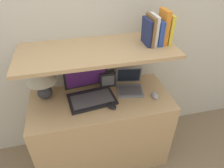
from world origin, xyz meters
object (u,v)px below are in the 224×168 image
object	(u,v)px
laptop_large	(90,91)
laptop_small	(130,86)
book_yellow	(168,28)
computer_mouse	(111,106)
book_navy	(146,32)
second_mouse	(155,95)
table_lamp	(41,78)
book_blue	(158,32)
book_brown	(150,30)
router_box	(107,79)
book_orange	(163,27)
book_white	(154,30)

from	to	relation	value
laptop_large	laptop_small	xyz separation A→B (m)	(0.36, 0.02, -0.02)
laptop_small	book_yellow	distance (m)	0.57
computer_mouse	book_navy	bearing A→B (deg)	30.87
laptop_small	second_mouse	bearing A→B (deg)	-40.92
table_lamp	book_blue	world-z (taller)	book_blue
book_brown	book_navy	xyz separation A→B (m)	(-0.03, 0.00, -0.01)
second_mouse	book_navy	xyz separation A→B (m)	(-0.08, 0.15, 0.51)
router_box	book_yellow	distance (m)	0.66
book_orange	book_brown	xyz separation A→B (m)	(-0.11, -0.00, -0.02)
table_lamp	book_white	bearing A→B (deg)	-4.20
second_mouse	book_brown	size ratio (longest dim) A/B	0.48
laptop_small	laptop_large	bearing A→B (deg)	-177.21
router_box	book_yellow	world-z (taller)	book_yellow
book_orange	book_white	distance (m)	0.08
table_lamp	book_yellow	xyz separation A→B (m)	(1.00, -0.06, 0.35)
book_white	book_brown	size ratio (longest dim) A/B	1.01
table_lamp	laptop_large	distance (m)	0.40
laptop_small	book_navy	world-z (taller)	book_navy
laptop_large	book_white	bearing A→B (deg)	0.83
router_box	book_navy	bearing A→B (deg)	-21.99
book_blue	book_navy	bearing A→B (deg)	180.00
router_box	book_white	distance (m)	0.59
router_box	book_orange	xyz separation A→B (m)	(0.42, -0.11, 0.49)
book_blue	book_white	world-z (taller)	book_white
table_lamp	book_yellow	size ratio (longest dim) A/B	1.32
router_box	book_orange	bearing A→B (deg)	-15.32
book_navy	computer_mouse	bearing A→B (deg)	-149.13
computer_mouse	book_brown	size ratio (longest dim) A/B	0.51
second_mouse	book_blue	distance (m)	0.53
book_navy	router_box	bearing A→B (deg)	158.01
second_mouse	book_yellow	size ratio (longest dim) A/B	0.48
book_orange	book_blue	world-z (taller)	book_orange
book_blue	book_yellow	bearing A→B (deg)	0.00
book_brown	laptop_large	bearing A→B (deg)	-179.13
table_lamp	laptop_large	xyz separation A→B (m)	(0.37, -0.07, -0.14)
book_brown	book_orange	bearing A→B (deg)	0.00
computer_mouse	book_brown	world-z (taller)	book_brown
book_yellow	book_navy	bearing A→B (deg)	180.00
second_mouse	book_yellow	world-z (taller)	book_yellow
laptop_small	book_navy	xyz separation A→B (m)	(0.10, -0.01, 0.49)
laptop_large	second_mouse	bearing A→B (deg)	-14.46
computer_mouse	book_orange	world-z (taller)	book_orange
router_box	book_blue	world-z (taller)	book_blue
laptop_small	book_brown	distance (m)	0.52
laptop_small	book_orange	bearing A→B (deg)	-2.40
laptop_large	book_blue	xyz separation A→B (m)	(0.55, 0.01, 0.47)
laptop_large	book_orange	distance (m)	0.78
book_white	router_box	bearing A→B (deg)	161.36
book_yellow	book_brown	distance (m)	0.15
table_lamp	book_navy	xyz separation A→B (m)	(0.83, -0.06, 0.33)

